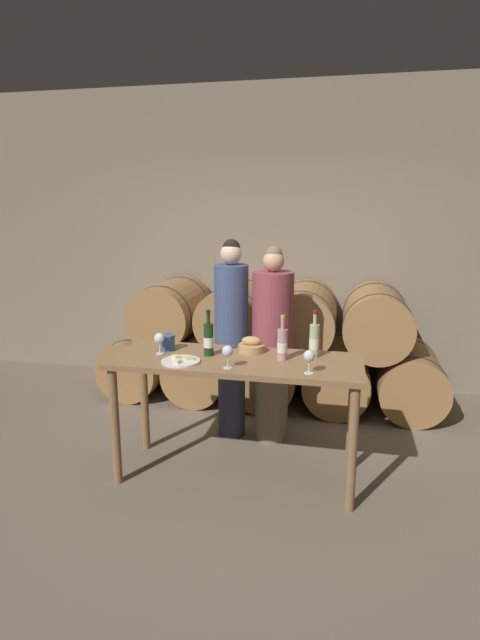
{
  "coord_description": "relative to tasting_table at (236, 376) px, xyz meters",
  "views": [
    {
      "loc": [
        0.72,
        -3.28,
        1.98
      ],
      "look_at": [
        0.0,
        0.13,
        1.16
      ],
      "focal_mm": 28.0,
      "sensor_mm": 36.0,
      "label": 1
    }
  ],
  "objects": [
    {
      "name": "ground_plane",
      "position": [
        0.0,
        0.0,
        -0.78
      ],
      "size": [
        10.0,
        10.0,
        0.0
      ],
      "primitive_type": "plane",
      "color": "#726654"
    },
    {
      "name": "stone_wall_back",
      "position": [
        0.0,
        2.17,
        0.82
      ],
      "size": [
        10.0,
        0.12,
        3.2
      ],
      "color": "gray",
      "rests_on": "ground_plane"
    },
    {
      "name": "barrel_stack",
      "position": [
        -0.0,
        1.56,
        -0.22
      ],
      "size": [
        3.41,
        0.98,
        1.21
      ],
      "color": "#9E7042",
      "rests_on": "ground_plane"
    },
    {
      "name": "tasting_table",
      "position": [
        0.0,
        0.0,
        0.0
      ],
      "size": [
        1.76,
        0.65,
        0.91
      ],
      "color": "olive",
      "rests_on": "ground_plane"
    },
    {
      "name": "person_left",
      "position": [
        -0.19,
        0.68,
        0.1
      ],
      "size": [
        0.28,
        0.28,
        1.7
      ],
      "color": "#2D334C",
      "rests_on": "ground_plane"
    },
    {
      "name": "person_right",
      "position": [
        0.16,
        0.68,
        0.05
      ],
      "size": [
        0.34,
        0.34,
        1.65
      ],
      "color": "#756651",
      "rests_on": "ground_plane"
    },
    {
      "name": "wine_bottle_red",
      "position": [
        -0.21,
        0.04,
        0.25
      ],
      "size": [
        0.07,
        0.07,
        0.33
      ],
      "color": "#193819",
      "rests_on": "tasting_table"
    },
    {
      "name": "wine_bottle_white",
      "position": [
        0.53,
        0.16,
        0.25
      ],
      "size": [
        0.07,
        0.07,
        0.34
      ],
      "color": "#ADBC7F",
      "rests_on": "tasting_table"
    },
    {
      "name": "wine_bottle_rose",
      "position": [
        0.32,
        0.04,
        0.24
      ],
      "size": [
        0.07,
        0.07,
        0.32
      ],
      "color": "#BC8E93",
      "rests_on": "tasting_table"
    },
    {
      "name": "blue_crock",
      "position": [
        -0.54,
        0.11,
        0.19
      ],
      "size": [
        0.11,
        0.11,
        0.12
      ],
      "color": "#335693",
      "rests_on": "tasting_table"
    },
    {
      "name": "bread_basket",
      "position": [
        0.07,
        0.19,
        0.17
      ],
      "size": [
        0.19,
        0.19,
        0.12
      ],
      "color": "tan",
      "rests_on": "tasting_table"
    },
    {
      "name": "cheese_plate",
      "position": [
        -0.36,
        -0.16,
        0.14
      ],
      "size": [
        0.27,
        0.27,
        0.04
      ],
      "color": "white",
      "rests_on": "tasting_table"
    },
    {
      "name": "wine_glass_far_left",
      "position": [
        -0.57,
        -0.0,
        0.24
      ],
      "size": [
        0.08,
        0.08,
        0.16
      ],
      "color": "white",
      "rests_on": "tasting_table"
    },
    {
      "name": "wine_glass_left",
      "position": [
        -0.01,
        -0.21,
        0.24
      ],
      "size": [
        0.08,
        0.08,
        0.16
      ],
      "color": "white",
      "rests_on": "tasting_table"
    },
    {
      "name": "wine_glass_center",
      "position": [
        0.52,
        -0.21,
        0.24
      ],
      "size": [
        0.08,
        0.08,
        0.16
      ],
      "color": "white",
      "rests_on": "tasting_table"
    }
  ]
}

